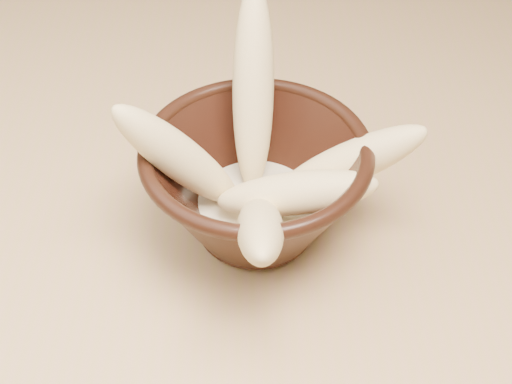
{
  "coord_description": "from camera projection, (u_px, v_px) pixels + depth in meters",
  "views": [
    {
      "loc": [
        -0.1,
        -0.5,
        1.2
      ],
      "look_at": [
        -0.1,
        -0.09,
        0.8
      ],
      "focal_mm": 50.0,
      "sensor_mm": 36.0,
      "label": 1
    }
  ],
  "objects": [
    {
      "name": "banana_front",
      "position": [
        260.0,
        228.0,
        0.5
      ],
      "size": [
        0.04,
        0.15,
        0.11
      ],
      "primitive_type": "ellipsoid",
      "rotation": [
        0.99,
        0.0,
        0.01
      ],
      "color": "#F3D58F",
      "rests_on": "bowl"
    },
    {
      "name": "milk_puddle",
      "position": [
        256.0,
        206.0,
        0.58
      ],
      "size": [
        0.1,
        0.1,
        0.01
      ],
      "primitive_type": "cylinder",
      "color": "beige",
      "rests_on": "bowl"
    },
    {
      "name": "banana_across",
      "position": [
        296.0,
        193.0,
        0.54
      ],
      "size": [
        0.13,
        0.05,
        0.06
      ],
      "primitive_type": "ellipsoid",
      "rotation": [
        1.31,
        0.0,
        1.47
      ],
      "color": "#F3D58F",
      "rests_on": "bowl"
    },
    {
      "name": "banana_left",
      "position": [
        179.0,
        157.0,
        0.54
      ],
      "size": [
        0.12,
        0.05,
        0.13
      ],
      "primitive_type": "ellipsoid",
      "rotation": [
        0.66,
        0.0,
        -1.37
      ],
      "color": "#F3D58F",
      "rests_on": "bowl"
    },
    {
      "name": "bowl",
      "position": [
        256.0,
        184.0,
        0.57
      ],
      "size": [
        0.18,
        0.18,
        0.1
      ],
      "rotation": [
        0.0,
        0.0,
        -0.41
      ],
      "color": "black",
      "rests_on": "table"
    },
    {
      "name": "banana_upright",
      "position": [
        253.0,
        89.0,
        0.57
      ],
      "size": [
        0.04,
        0.11,
        0.16
      ],
      "primitive_type": "ellipsoid",
      "rotation": [
        0.53,
        0.0,
        3.12
      ],
      "color": "#F3D58F",
      "rests_on": "bowl"
    },
    {
      "name": "table",
      "position": [
        351.0,
        217.0,
        0.73
      ],
      "size": [
        1.2,
        0.8,
        0.75
      ],
      "color": "tan",
      "rests_on": "ground"
    },
    {
      "name": "banana_right",
      "position": [
        349.0,
        163.0,
        0.56
      ],
      "size": [
        0.13,
        0.04,
        0.1
      ],
      "primitive_type": "ellipsoid",
      "rotation": [
        0.98,
        0.0,
        1.5
      ],
      "color": "#F3D58F",
      "rests_on": "bowl"
    }
  ]
}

